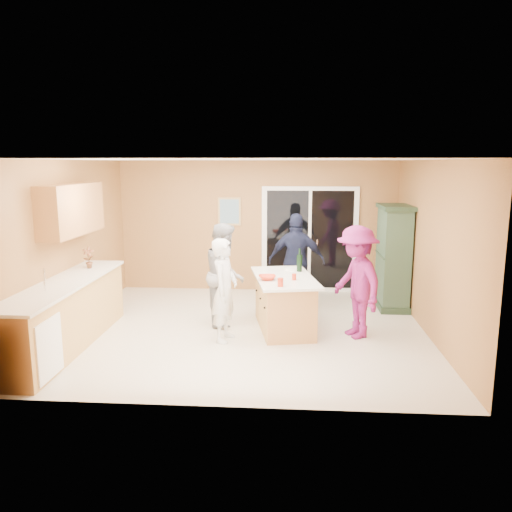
# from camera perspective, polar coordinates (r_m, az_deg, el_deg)

# --- Properties ---
(floor) EXTENTS (5.50, 5.50, 0.00)m
(floor) POSITION_cam_1_polar(r_m,az_deg,el_deg) (7.84, -1.16, -8.41)
(floor) COLOR beige
(floor) RESTS_ON ground
(ceiling) EXTENTS (5.50, 5.00, 0.10)m
(ceiling) POSITION_cam_1_polar(r_m,az_deg,el_deg) (7.41, -1.23, 10.95)
(ceiling) COLOR white
(ceiling) RESTS_ON wall_back
(wall_back) EXTENTS (5.50, 0.10, 2.60)m
(wall_back) POSITION_cam_1_polar(r_m,az_deg,el_deg) (9.98, 0.11, 3.39)
(wall_back) COLOR tan
(wall_back) RESTS_ON ground
(wall_front) EXTENTS (5.50, 0.10, 2.60)m
(wall_front) POSITION_cam_1_polar(r_m,az_deg,el_deg) (5.09, -3.76, -3.71)
(wall_front) COLOR tan
(wall_front) RESTS_ON ground
(wall_left) EXTENTS (0.10, 5.00, 2.60)m
(wall_left) POSITION_cam_1_polar(r_m,az_deg,el_deg) (8.24, -20.62, 1.16)
(wall_left) COLOR tan
(wall_left) RESTS_ON ground
(wall_right) EXTENTS (0.10, 5.00, 2.60)m
(wall_right) POSITION_cam_1_polar(r_m,az_deg,el_deg) (7.77, 19.45, 0.70)
(wall_right) COLOR tan
(wall_right) RESTS_ON ground
(left_cabinet_run) EXTENTS (0.65, 3.05, 1.24)m
(left_cabinet_run) POSITION_cam_1_polar(r_m,az_deg,el_deg) (7.37, -21.43, -6.66)
(left_cabinet_run) COLOR tan
(left_cabinet_run) RESTS_ON floor
(upper_cabinets) EXTENTS (0.35, 1.60, 0.75)m
(upper_cabinets) POSITION_cam_1_polar(r_m,az_deg,el_deg) (7.91, -20.33, 5.02)
(upper_cabinets) COLOR tan
(upper_cabinets) RESTS_ON wall_left
(sliding_door) EXTENTS (1.90, 0.07, 2.10)m
(sliding_door) POSITION_cam_1_polar(r_m,az_deg,el_deg) (9.97, 6.14, 1.87)
(sliding_door) COLOR white
(sliding_door) RESTS_ON floor
(framed_picture) EXTENTS (0.46, 0.04, 0.56)m
(framed_picture) POSITION_cam_1_polar(r_m,az_deg,el_deg) (9.98, -3.06, 5.11)
(framed_picture) COLOR tan
(framed_picture) RESTS_ON wall_back
(kitchen_island) EXTENTS (1.15, 1.72, 0.84)m
(kitchen_island) POSITION_cam_1_polar(r_m,az_deg,el_deg) (7.78, 3.23, -5.55)
(kitchen_island) COLOR tan
(kitchen_island) RESTS_ON floor
(green_hutch) EXTENTS (0.53, 1.00, 1.83)m
(green_hutch) POSITION_cam_1_polar(r_m,az_deg,el_deg) (9.14, 15.40, -0.24)
(green_hutch) COLOR #223825
(green_hutch) RESTS_ON floor
(woman_white) EXTENTS (0.46, 0.61, 1.50)m
(woman_white) POSITION_cam_1_polar(r_m,az_deg,el_deg) (7.20, -3.61, -3.92)
(woman_white) COLOR silver
(woman_white) RESTS_ON floor
(woman_grey) EXTENTS (0.69, 0.84, 1.63)m
(woman_grey) POSITION_cam_1_polar(r_m,az_deg,el_deg) (7.97, -3.56, -2.03)
(woman_grey) COLOR #969598
(woman_grey) RESTS_ON floor
(woman_navy) EXTENTS (1.01, 0.47, 1.69)m
(woman_navy) POSITION_cam_1_polar(r_m,az_deg,el_deg) (8.82, 4.66, -0.60)
(woman_navy) COLOR #161D31
(woman_navy) RESTS_ON floor
(woman_magenta) EXTENTS (1.00, 1.23, 1.67)m
(woman_magenta) POSITION_cam_1_polar(r_m,az_deg,el_deg) (7.47, 11.43, -2.93)
(woman_magenta) COLOR #801B60
(woman_magenta) RESTS_ON floor
(serving_bowl) EXTENTS (0.29, 0.29, 0.06)m
(serving_bowl) POSITION_cam_1_polar(r_m,az_deg,el_deg) (7.45, 1.29, -2.47)
(serving_bowl) COLOR red
(serving_bowl) RESTS_ON kitchen_island
(tulip_vase) EXTENTS (0.20, 0.16, 0.34)m
(tulip_vase) POSITION_cam_1_polar(r_m,az_deg,el_deg) (8.15, -18.60, -0.18)
(tulip_vase) COLOR red
(tulip_vase) RESTS_ON left_cabinet_run
(tumbler_near) EXTENTS (0.08, 0.08, 0.09)m
(tumbler_near) POSITION_cam_1_polar(r_m,az_deg,el_deg) (7.44, 4.38, -2.40)
(tumbler_near) COLOR red
(tumbler_near) RESTS_ON kitchen_island
(tumbler_far) EXTENTS (0.10, 0.10, 0.12)m
(tumbler_far) POSITION_cam_1_polar(r_m,az_deg,el_deg) (7.05, 2.81, -3.02)
(tumbler_far) COLOR red
(tumbler_far) RESTS_ON kitchen_island
(wine_bottle) EXTENTS (0.09, 0.09, 0.38)m
(wine_bottle) POSITION_cam_1_polar(r_m,az_deg,el_deg) (8.01, 4.99, -0.75)
(wine_bottle) COLOR black
(wine_bottle) RESTS_ON kitchen_island
(white_plate) EXTENTS (0.32, 0.32, 0.02)m
(white_plate) POSITION_cam_1_polar(r_m,az_deg,el_deg) (8.17, 4.18, -1.50)
(white_plate) COLOR white
(white_plate) RESTS_ON kitchen_island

